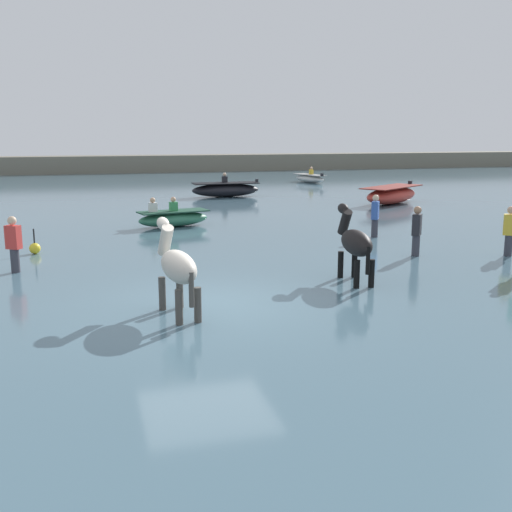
{
  "coord_description": "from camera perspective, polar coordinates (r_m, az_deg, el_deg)",
  "views": [
    {
      "loc": [
        -2.06,
        -10.84,
        3.51
      ],
      "look_at": [
        1.47,
        1.73,
        0.83
      ],
      "focal_mm": 42.71,
      "sensor_mm": 36.0,
      "label": 1
    }
  ],
  "objects": [
    {
      "name": "person_wading_mid",
      "position": [
        17.04,
        22.63,
        1.78
      ],
      "size": [
        0.38,
        0.35,
        1.63
      ],
      "color": "#383842",
      "rests_on": "ground"
    },
    {
      "name": "channel_buoy",
      "position": [
        17.11,
        -20.01,
        0.7
      ],
      "size": [
        0.29,
        0.29,
        0.67
      ],
      "color": "yellow",
      "rests_on": "water_surface"
    },
    {
      "name": "horse_lead_black",
      "position": [
        13.15,
        9.26,
        1.08
      ],
      "size": [
        0.54,
        1.77,
        1.93
      ],
      "color": "black",
      "rests_on": "ground"
    },
    {
      "name": "person_wading_close",
      "position": [
        14.94,
        -21.7,
        0.58
      ],
      "size": [
        0.38,
        0.34,
        1.63
      ],
      "color": "#383842",
      "rests_on": "ground"
    },
    {
      "name": "ground_plane",
      "position": [
        11.58,
        -4.73,
        -6.08
      ],
      "size": [
        120.0,
        120.0,
        0.0
      ],
      "primitive_type": "plane",
      "color": "#666051"
    },
    {
      "name": "water_surface",
      "position": [
        21.21,
        -9.92,
        2.35
      ],
      "size": [
        90.0,
        90.0,
        0.33
      ],
      "primitive_type": "cube",
      "color": "#476675",
      "rests_on": "ground"
    },
    {
      "name": "boat_distant_east",
      "position": [
        30.32,
        -2.87,
        6.23
      ],
      "size": [
        3.37,
        1.21,
        1.17
      ],
      "color": "black",
      "rests_on": "water_surface"
    },
    {
      "name": "person_onlooker_right",
      "position": [
        16.27,
        14.78,
        1.87
      ],
      "size": [
        0.36,
        0.37,
        1.63
      ],
      "color": "#383842",
      "rests_on": "ground"
    },
    {
      "name": "far_shoreline",
      "position": [
        49.47,
        -13.41,
        8.18
      ],
      "size": [
        80.0,
        2.4,
        1.65
      ],
      "primitive_type": "cube",
      "color": "#706B5B",
      "rests_on": "ground"
    },
    {
      "name": "boat_near_port",
      "position": [
        20.91,
        -7.77,
        3.53
      ],
      "size": [
        2.59,
        1.42,
        1.02
      ],
      "color": "#337556",
      "rests_on": "water_surface"
    },
    {
      "name": "person_spectator_far",
      "position": [
        18.95,
        11.08,
        3.37
      ],
      "size": [
        0.35,
        0.38,
        1.63
      ],
      "color": "#383842",
      "rests_on": "ground"
    },
    {
      "name": "boat_mid_channel",
      "position": [
        28.02,
        12.57,
        5.59
      ],
      "size": [
        3.8,
        3.14,
        0.91
      ],
      "color": "#BC382D",
      "rests_on": "water_surface"
    },
    {
      "name": "horse_trailing_pinto",
      "position": [
        10.69,
        -7.39,
        -1.17
      ],
      "size": [
        0.7,
        1.82,
        1.97
      ],
      "color": "beige",
      "rests_on": "ground"
    },
    {
      "name": "boat_mid_outer",
      "position": [
        39.02,
        5.05,
        7.26
      ],
      "size": [
        1.51,
        2.82,
        0.99
      ],
      "color": "silver",
      "rests_on": "water_surface"
    }
  ]
}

